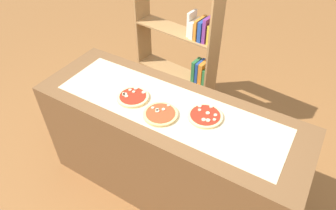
% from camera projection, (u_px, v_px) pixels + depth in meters
% --- Properties ---
extents(ground_plane, '(12.00, 12.00, 0.00)m').
position_uv_depth(ground_plane, '(168.00, 183.00, 2.79)').
color(ground_plane, brown).
extents(counter, '(2.04, 0.71, 0.95)m').
position_uv_depth(counter, '(168.00, 150.00, 2.47)').
color(counter, brown).
rests_on(counter, ground_plane).
extents(parchment_paper, '(1.71, 0.49, 0.00)m').
position_uv_depth(parchment_paper, '(168.00, 107.00, 2.16)').
color(parchment_paper, beige).
rests_on(parchment_paper, counter).
extents(pizza_mushroom_0, '(0.24, 0.24, 0.03)m').
position_uv_depth(pizza_mushroom_0, '(133.00, 97.00, 2.22)').
color(pizza_mushroom_0, '#E5C17F').
rests_on(pizza_mushroom_0, parchment_paper).
extents(pizza_mushroom_1, '(0.24, 0.24, 0.03)m').
position_uv_depth(pizza_mushroom_1, '(160.00, 114.00, 2.09)').
color(pizza_mushroom_1, '#DBB26B').
rests_on(pizza_mushroom_1, parchment_paper).
extents(pizza_mushroom_2, '(0.24, 0.24, 0.03)m').
position_uv_depth(pizza_mushroom_2, '(205.00, 116.00, 2.07)').
color(pizza_mushroom_2, '#E5C17F').
rests_on(pizza_mushroom_2, parchment_paper).
extents(bookshelf, '(0.91, 0.32, 1.49)m').
position_uv_depth(bookshelf, '(185.00, 62.00, 3.10)').
color(bookshelf, '#A87A47').
rests_on(bookshelf, ground_plane).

